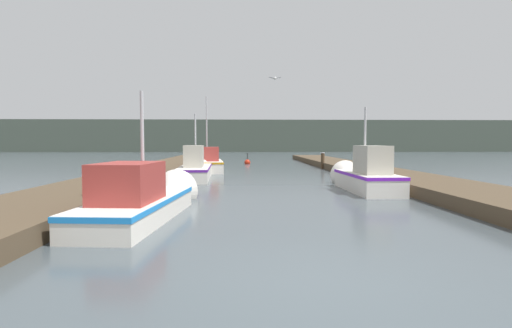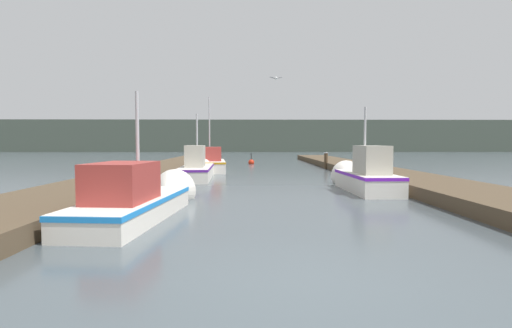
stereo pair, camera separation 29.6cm
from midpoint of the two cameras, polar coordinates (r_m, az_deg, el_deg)
ground_plane at (r=4.99m, az=8.02°, el=-16.92°), size 200.00×200.00×0.00m
dock_left at (r=21.23m, az=-15.26°, el=-1.05°), size 2.79×40.00×0.39m
dock_right at (r=21.67m, az=15.34°, el=-0.97°), size 2.79×40.00×0.39m
distant_shore_ridge at (r=75.94m, az=-1.50°, el=3.95°), size 120.00×16.00×5.52m
fishing_boat_0 at (r=9.71m, az=-16.12°, el=-4.71°), size 1.85×5.67×3.25m
fishing_boat_1 at (r=14.73m, az=14.53°, el=-1.64°), size 1.40×4.76×3.23m
fishing_boat_2 at (r=19.31m, az=-9.00°, el=-0.64°), size 1.58×6.20×3.37m
fishing_boat_3 at (r=23.86m, az=-7.39°, el=0.10°), size 2.18×5.37×4.85m
mooring_piling_0 at (r=25.86m, az=9.18°, el=0.50°), size 0.26×0.26×1.04m
mooring_piling_1 at (r=12.38m, az=-19.04°, el=-2.69°), size 0.30×0.30×0.96m
channel_buoy at (r=31.07m, az=-1.52°, el=0.25°), size 0.46×0.46×0.96m
seagull_lead at (r=17.96m, az=2.22°, el=12.14°), size 0.56×0.30×0.12m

